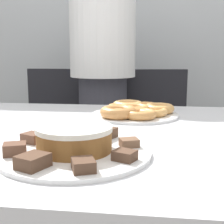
{
  "coord_description": "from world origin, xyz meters",
  "views": [
    {
      "loc": [
        0.14,
        -0.95,
        0.98
      ],
      "look_at": [
        0.02,
        0.0,
        0.81
      ],
      "focal_mm": 50.0,
      "sensor_mm": 36.0,
      "label": 1
    }
  ],
  "objects_px": {
    "office_chair_right": "(159,146)",
    "frosted_cake": "(74,138)",
    "plate_donuts": "(135,115)",
    "person_standing": "(103,68)",
    "plate_cake": "(75,152)",
    "office_chair_left": "(50,142)"
  },
  "relations": [
    {
      "from": "person_standing",
      "to": "plate_cake",
      "type": "bearing_deg",
      "value": -84.48
    },
    {
      "from": "office_chair_right",
      "to": "plate_donuts",
      "type": "height_order",
      "value": "office_chair_right"
    },
    {
      "from": "office_chair_left",
      "to": "person_standing",
      "type": "bearing_deg",
      "value": -3.71
    },
    {
      "from": "plate_cake",
      "to": "plate_donuts",
      "type": "distance_m",
      "value": 0.52
    },
    {
      "from": "plate_cake",
      "to": "plate_donuts",
      "type": "relative_size",
      "value": 1.08
    },
    {
      "from": "office_chair_right",
      "to": "frosted_cake",
      "type": "relative_size",
      "value": 4.91
    },
    {
      "from": "person_standing",
      "to": "frosted_cake",
      "type": "distance_m",
      "value": 1.18
    },
    {
      "from": "plate_donuts",
      "to": "frosted_cake",
      "type": "bearing_deg",
      "value": -103.09
    },
    {
      "from": "person_standing",
      "to": "office_chair_left",
      "type": "relative_size",
      "value": 1.94
    },
    {
      "from": "person_standing",
      "to": "plate_donuts",
      "type": "bearing_deg",
      "value": -70.89
    },
    {
      "from": "person_standing",
      "to": "office_chair_left",
      "type": "height_order",
      "value": "person_standing"
    },
    {
      "from": "office_chair_left",
      "to": "plate_cake",
      "type": "xyz_separation_m",
      "value": [
        0.47,
        -1.21,
        0.33
      ]
    },
    {
      "from": "office_chair_left",
      "to": "plate_donuts",
      "type": "height_order",
      "value": "office_chair_left"
    },
    {
      "from": "office_chair_right",
      "to": "plate_cake",
      "type": "height_order",
      "value": "office_chair_right"
    },
    {
      "from": "office_chair_left",
      "to": "office_chair_right",
      "type": "relative_size",
      "value": 1.0
    },
    {
      "from": "person_standing",
      "to": "office_chair_left",
      "type": "distance_m",
      "value": 0.6
    },
    {
      "from": "plate_donuts",
      "to": "office_chair_right",
      "type": "bearing_deg",
      "value": 80.2
    },
    {
      "from": "office_chair_right",
      "to": "plate_cake",
      "type": "distance_m",
      "value": 1.27
    },
    {
      "from": "person_standing",
      "to": "plate_cake",
      "type": "xyz_separation_m",
      "value": [
        0.11,
        -1.17,
        -0.16
      ]
    },
    {
      "from": "plate_donuts",
      "to": "office_chair_left",
      "type": "bearing_deg",
      "value": 129.9
    },
    {
      "from": "office_chair_right",
      "to": "frosted_cake",
      "type": "xyz_separation_m",
      "value": [
        -0.24,
        -1.21,
        0.36
      ]
    },
    {
      "from": "office_chair_right",
      "to": "frosted_cake",
      "type": "bearing_deg",
      "value": -110.95
    }
  ]
}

